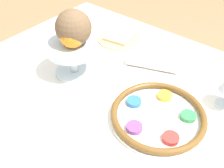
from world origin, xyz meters
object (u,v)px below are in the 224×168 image
at_px(fruit_stand, 72,51).
at_px(napkin_roll, 152,64).
at_px(seder_plate, 158,115).
at_px(bread_plate, 119,38).
at_px(coconut, 73,28).
at_px(orange_fruit, 72,35).

distance_m(fruit_stand, napkin_roll, 0.29).
bearing_deg(seder_plate, fruit_stand, -0.47).
bearing_deg(bread_plate, napkin_roll, 158.73).
relative_size(seder_plate, bread_plate, 1.53).
height_order(coconut, napkin_roll, coconut).
distance_m(seder_plate, bread_plate, 0.46).
distance_m(seder_plate, coconut, 0.38).
xyz_separation_m(fruit_stand, bread_plate, (0.01, -0.28, -0.08)).
distance_m(coconut, napkin_roll, 0.32).
bearing_deg(napkin_roll, orange_fruit, 47.67).
bearing_deg(orange_fruit, napkin_roll, -132.33).
xyz_separation_m(seder_plate, coconut, (0.34, -0.01, 0.17)).
bearing_deg(coconut, bread_plate, -85.11).
distance_m(coconut, bread_plate, 0.32).
relative_size(seder_plate, napkin_roll, 1.50).
height_order(fruit_stand, bread_plate, fruit_stand).
xyz_separation_m(fruit_stand, napkin_roll, (-0.20, -0.20, -0.07)).
bearing_deg(napkin_roll, fruit_stand, 43.95).
height_order(fruit_stand, coconut, coconut).
relative_size(fruit_stand, orange_fruit, 2.00).
relative_size(fruit_stand, napkin_roll, 0.92).
relative_size(fruit_stand, coconut, 1.45).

